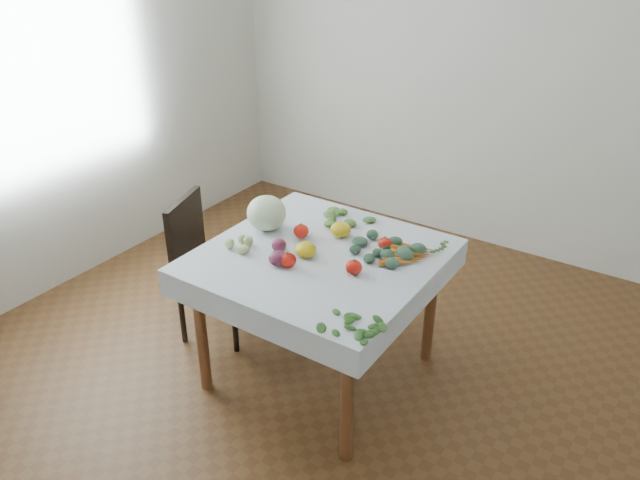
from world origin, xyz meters
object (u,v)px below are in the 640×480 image
(cabbage, at_px, (266,213))
(carrot_bunch, at_px, (410,255))
(chair, at_px, (203,258))
(heirloom_back, at_px, (341,229))
(table, at_px, (320,272))

(cabbage, height_order, carrot_bunch, cabbage)
(chair, xyz_separation_m, carrot_bunch, (1.19, 0.24, 0.28))
(cabbage, xyz_separation_m, heirloom_back, (0.37, 0.15, -0.06))
(chair, relative_size, carrot_bunch, 2.85)
(chair, height_order, cabbage, cabbage)
(table, bearing_deg, chair, -178.08)
(heirloom_back, bearing_deg, chair, -162.10)
(table, distance_m, chair, 0.81)
(cabbage, bearing_deg, heirloom_back, 22.06)
(chair, bearing_deg, table, 1.92)
(chair, bearing_deg, cabbage, 13.87)
(cabbage, height_order, heirloom_back, cabbage)
(table, height_order, chair, chair)
(chair, height_order, heirloom_back, chair)
(table, height_order, cabbage, cabbage)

